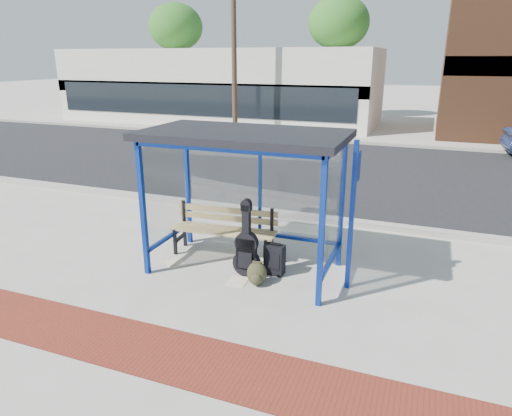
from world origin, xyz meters
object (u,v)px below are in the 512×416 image
at_px(suitcase, 274,260).
at_px(backpack, 257,274).
at_px(bench, 224,227).
at_px(guitar_bag, 247,250).

relative_size(suitcase, backpack, 1.49).
height_order(bench, guitar_bag, guitar_bag).
height_order(guitar_bag, backpack, guitar_bag).
xyz_separation_m(guitar_bag, suitcase, (0.42, 0.22, -0.20)).
relative_size(guitar_bag, suitcase, 2.21).
relative_size(bench, backpack, 5.21).
distance_m(bench, guitar_bag, 1.02).
relative_size(bench, guitar_bag, 1.58).
bearing_deg(guitar_bag, bench, 135.39).
height_order(suitcase, backpack, suitcase).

